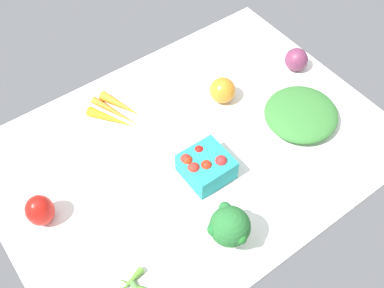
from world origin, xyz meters
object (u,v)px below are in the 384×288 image
object	(u,v)px
heirloom_tomato_orange	(223,90)
berry_basket	(206,166)
carrot_bunch	(115,112)
broccoli_head	(229,227)
leafy_greens_clump	(301,114)
bell_pepper_red	(40,210)
red_onion_center	(296,60)

from	to	relation	value
heirloom_tomato_orange	berry_basket	world-z (taller)	same
heirloom_tomato_orange	carrot_bunch	bearing A→B (deg)	154.85
heirloom_tomato_orange	broccoli_head	bearing A→B (deg)	-127.02
carrot_bunch	leafy_greens_clump	xyz separation A→B (cm)	(40.55, -32.34, 1.35)
bell_pepper_red	leafy_greens_clump	bearing A→B (deg)	-11.02
carrot_bunch	red_onion_center	xyz separation A→B (cm)	(54.17, -16.20, 2.14)
broccoli_head	red_onion_center	size ratio (longest dim) A/B	1.78
heirloom_tomato_orange	leafy_greens_clump	world-z (taller)	heirloom_tomato_orange
broccoli_head	heirloom_tomato_orange	size ratio (longest dim) A/B	1.66
carrot_bunch	leafy_greens_clump	distance (cm)	51.89
berry_basket	red_onion_center	xyz separation A→B (cm)	(45.90, 14.75, -0.03)
bell_pepper_red	red_onion_center	distance (cm)	85.10
carrot_bunch	broccoli_head	bearing A→B (deg)	-89.05
carrot_bunch	broccoli_head	xyz separation A→B (cm)	(0.81, -49.19, 6.34)
heirloom_tomato_orange	berry_basket	distance (cm)	26.58
heirloom_tomato_orange	leafy_greens_clump	xyz separation A→B (cm)	(12.55, -19.20, -1.04)
leafy_greens_clump	heirloom_tomato_orange	bearing A→B (deg)	123.18
berry_basket	bell_pepper_red	size ratio (longest dim) A/B	1.32
red_onion_center	broccoli_head	bearing A→B (deg)	-148.28
heirloom_tomato_orange	leafy_greens_clump	distance (cm)	22.96
berry_basket	leafy_greens_clump	xyz separation A→B (cm)	(32.28, -1.39, -0.81)
broccoli_head	bell_pepper_red	world-z (taller)	broccoli_head
red_onion_center	heirloom_tomato_orange	bearing A→B (deg)	173.33
carrot_bunch	heirloom_tomato_orange	world-z (taller)	heirloom_tomato_orange
red_onion_center	bell_pepper_red	bearing A→B (deg)	-178.50
berry_basket	bell_pepper_red	xyz separation A→B (cm)	(-39.16, 12.52, 0.82)
leafy_greens_clump	red_onion_center	distance (cm)	21.13
broccoli_head	bell_pepper_red	distance (cm)	44.30
broccoli_head	berry_basket	size ratio (longest dim) A/B	1.09
broccoli_head	bell_pepper_red	size ratio (longest dim) A/B	1.44
bell_pepper_red	red_onion_center	size ratio (longest dim) A/B	1.24
broccoli_head	leafy_greens_clump	xyz separation A→B (cm)	(39.74, 16.85, -4.98)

